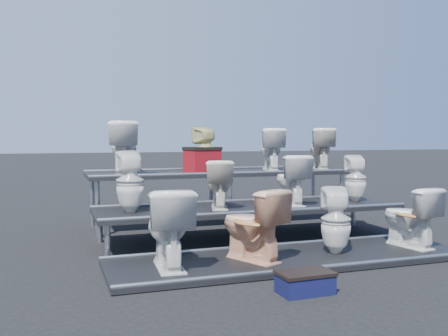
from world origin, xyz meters
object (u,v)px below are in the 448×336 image
object	(u,v)px
step_stool	(305,284)
toilet_8	(124,148)
toilet_2	(336,220)
red_crate	(202,161)
toilet_1	(252,224)
toilet_9	(206,149)
toilet_4	(130,182)
toilet_7	(356,178)
toilet_11	(321,149)
toilet_5	(219,184)
toilet_6	(291,180)
toilet_3	(409,217)
toilet_10	(271,150)
toilet_0	(168,228)

from	to	relation	value
step_stool	toilet_8	bearing A→B (deg)	105.30
toilet_2	red_crate	size ratio (longest dim) A/B	1.58
toilet_1	toilet_9	bearing A→B (deg)	-119.94
toilet_1	red_crate	size ratio (longest dim) A/B	1.63
toilet_4	toilet_8	size ratio (longest dim) A/B	0.99
toilet_1	toilet_7	xyz separation A→B (m)	(2.19, 1.30, 0.35)
toilet_9	toilet_11	distance (m)	2.09
toilet_5	toilet_8	distance (m)	1.76
toilet_2	step_stool	size ratio (longest dim) A/B	1.61
toilet_6	red_crate	bearing A→B (deg)	-47.14
toilet_2	toilet_6	world-z (taller)	toilet_6
toilet_8	toilet_9	world-z (taller)	toilet_8
toilet_4	toilet_9	distance (m)	1.94
toilet_1	toilet_5	bearing A→B (deg)	-116.55
toilet_4	toilet_7	size ratio (longest dim) A/B	1.14
toilet_5	toilet_11	xyz separation A→B (m)	(2.30, 1.30, 0.43)
toilet_2	toilet_11	distance (m)	3.00
toilet_9	toilet_6	bearing A→B (deg)	106.01
toilet_1	toilet_6	bearing A→B (deg)	-155.18
toilet_3	toilet_5	distance (m)	2.46
toilet_2	toilet_8	world-z (taller)	toilet_8
toilet_2	toilet_11	bearing A→B (deg)	-94.42
toilet_1	toilet_2	world-z (taller)	toilet_1
toilet_7	toilet_8	xyz separation A→B (m)	(-3.24, 1.30, 0.45)
toilet_2	toilet_4	distance (m)	2.59
toilet_3	toilet_9	distance (m)	3.29
toilet_7	step_stool	world-z (taller)	toilet_7
toilet_3	red_crate	distance (m)	3.26
toilet_3	toilet_10	distance (m)	2.80
toilet_4	toilet_8	xyz separation A→B (m)	(0.10, 1.30, 0.40)
toilet_0	red_crate	world-z (taller)	red_crate
toilet_5	red_crate	xyz separation A→B (m)	(0.14, 1.27, 0.25)
toilet_11	step_stool	bearing A→B (deg)	76.65
toilet_0	toilet_9	bearing A→B (deg)	-110.86
toilet_1	step_stool	world-z (taller)	toilet_1
toilet_9	toilet_10	bearing A→B (deg)	162.27
toilet_2	toilet_6	xyz separation A→B (m)	(0.07, 1.30, 0.37)
toilet_3	toilet_7	size ratio (longest dim) A/B	1.08
toilet_5	toilet_3	bearing A→B (deg)	163.47
toilet_0	toilet_1	distance (m)	0.94
toilet_3	toilet_4	bearing A→B (deg)	-30.97
toilet_2	toilet_7	bearing A→B (deg)	-109.19
toilet_1	toilet_8	world-z (taller)	toilet_8
toilet_2	step_stool	xyz separation A→B (m)	(-0.98, -1.08, -0.36)
toilet_1	toilet_6	xyz separation A→B (m)	(1.12, 1.30, 0.36)
toilet_1	toilet_4	xyz separation A→B (m)	(-1.14, 1.30, 0.39)
toilet_7	toilet_11	world-z (taller)	toilet_11
toilet_0	toilet_8	bearing A→B (deg)	-83.88
toilet_0	step_stool	world-z (taller)	toilet_0
toilet_9	toilet_11	bearing A→B (deg)	162.27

